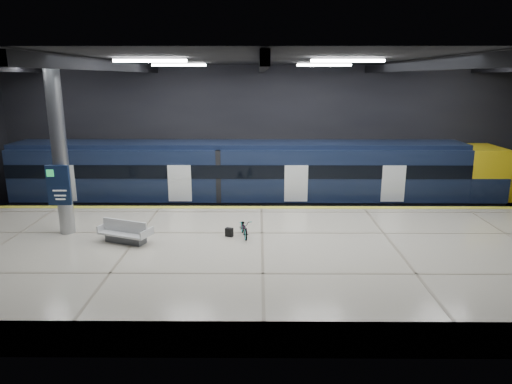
{
  "coord_description": "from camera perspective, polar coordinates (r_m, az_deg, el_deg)",
  "views": [
    {
      "loc": [
        -0.14,
        -18.76,
        7.32
      ],
      "look_at": [
        -0.26,
        1.5,
        2.2
      ],
      "focal_mm": 32.0,
      "sensor_mm": 36.0,
      "label": 1
    }
  ],
  "objects": [
    {
      "name": "bench",
      "position": [
        18.38,
        -15.99,
        -5.13
      ],
      "size": [
        2.2,
        1.52,
        0.9
      ],
      "rotation": [
        0.0,
        0.0,
        -0.37
      ],
      "color": "#595B60",
      "rests_on": "platform"
    },
    {
      "name": "room_shell",
      "position": [
        18.83,
        0.78,
        9.3
      ],
      "size": [
        30.1,
        16.1,
        8.05
      ],
      "color": "black",
      "rests_on": "ground"
    },
    {
      "name": "ground",
      "position": [
        20.14,
        0.73,
        -7.13
      ],
      "size": [
        30.0,
        30.0,
        0.0
      ],
      "primitive_type": "plane",
      "color": "black",
      "rests_on": "ground"
    },
    {
      "name": "rails",
      "position": [
        25.32,
        0.66,
        -2.43
      ],
      "size": [
        30.0,
        1.52,
        0.16
      ],
      "color": "gray",
      "rests_on": "ground"
    },
    {
      "name": "train",
      "position": [
        24.83,
        2.0,
        1.94
      ],
      "size": [
        29.4,
        2.84,
        3.79
      ],
      "color": "black",
      "rests_on": "ground"
    },
    {
      "name": "platform",
      "position": [
        17.62,
        0.79,
        -8.42
      ],
      "size": [
        30.0,
        11.0,
        1.1
      ],
      "primitive_type": "cube",
      "color": "beige",
      "rests_on": "ground"
    },
    {
      "name": "pannier_bag",
      "position": [
        18.38,
        -3.37,
        -5.04
      ],
      "size": [
        0.35,
        0.28,
        0.35
      ],
      "primitive_type": "cube",
      "rotation": [
        0.0,
        0.0,
        -0.41
      ],
      "color": "black",
      "rests_on": "platform"
    },
    {
      "name": "bicycle",
      "position": [
        18.29,
        -1.49,
        -4.48
      ],
      "size": [
        0.74,
        1.47,
        0.74
      ],
      "primitive_type": "imported",
      "rotation": [
        0.0,
        0.0,
        0.19
      ],
      "color": "#99999E",
      "rests_on": "platform"
    },
    {
      "name": "info_column",
      "position": [
        19.61,
        -23.37,
        4.64
      ],
      "size": [
        0.9,
        0.78,
        6.9
      ],
      "color": "#9EA0A5",
      "rests_on": "platform"
    },
    {
      "name": "safety_strip",
      "position": [
        22.39,
        0.7,
        -1.93
      ],
      "size": [
        30.0,
        0.4,
        0.01
      ],
      "primitive_type": "cube",
      "color": "yellow",
      "rests_on": "platform"
    }
  ]
}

